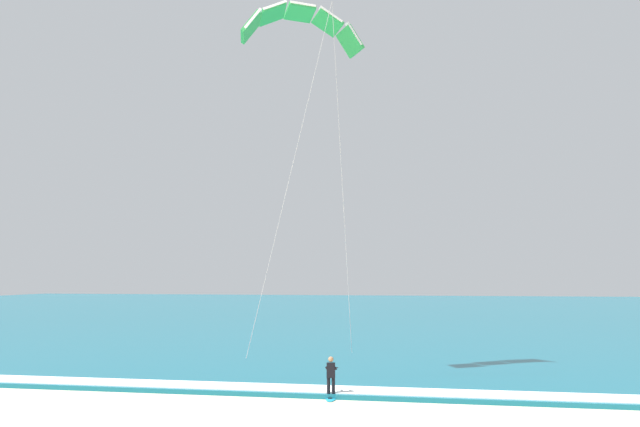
% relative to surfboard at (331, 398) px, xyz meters
% --- Properties ---
extents(sea, '(200.00, 120.00, 0.20)m').
position_rel_surfboard_xyz_m(sea, '(3.49, 59.81, 0.07)').
color(sea, '#146075').
rests_on(sea, ground).
extents(surf_foam, '(200.00, 1.63, 0.04)m').
position_rel_surfboard_xyz_m(surf_foam, '(3.49, 0.81, 0.19)').
color(surf_foam, white).
rests_on(surf_foam, sea).
extents(surfboard, '(0.53, 1.43, 0.09)m').
position_rel_surfboard_xyz_m(surfboard, '(0.00, 0.00, 0.00)').
color(surfboard, '#239EC6').
rests_on(surfboard, ground).
extents(kitesurfer, '(0.55, 0.54, 1.69)m').
position_rel_surfboard_xyz_m(kitesurfer, '(-0.00, 0.02, 0.91)').
color(kitesurfer, black).
rests_on(kitesurfer, ground).
extents(kite_primary, '(6.04, 5.22, 17.64)m').
position_rel_surfboard_xyz_m(kite_primary, '(-2.05, 3.73, 17.80)').
color(kite_primary, green).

